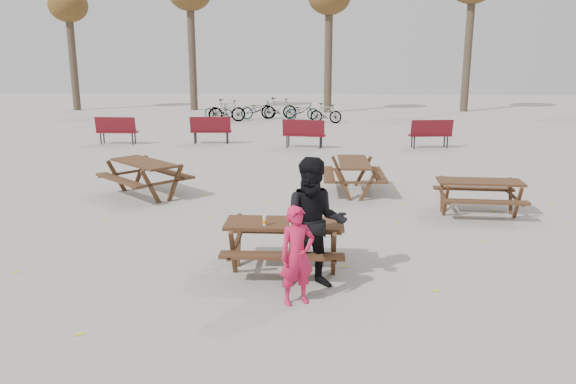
# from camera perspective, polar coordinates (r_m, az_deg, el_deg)

# --- Properties ---
(ground) EXTENTS (80.00, 80.00, 0.00)m
(ground) POSITION_cam_1_polar(r_m,az_deg,el_deg) (8.80, -0.36, -7.90)
(ground) COLOR gray
(ground) RESTS_ON ground
(main_picnic_table) EXTENTS (1.80, 1.45, 0.78)m
(main_picnic_table) POSITION_cam_1_polar(r_m,az_deg,el_deg) (8.60, -0.36, -4.26)
(main_picnic_table) COLOR #322112
(main_picnic_table) RESTS_ON ground
(food_tray) EXTENTS (0.18, 0.11, 0.03)m
(food_tray) POSITION_cam_1_polar(r_m,az_deg,el_deg) (8.38, 0.81, -3.28)
(food_tray) COLOR white
(food_tray) RESTS_ON main_picnic_table
(bread_roll) EXTENTS (0.14, 0.06, 0.05)m
(bread_roll) POSITION_cam_1_polar(r_m,az_deg,el_deg) (8.37, 0.81, -3.00)
(bread_roll) COLOR tan
(bread_roll) RESTS_ON food_tray
(soda_bottle) EXTENTS (0.07, 0.07, 0.17)m
(soda_bottle) POSITION_cam_1_polar(r_m,az_deg,el_deg) (8.37, -2.38, -2.93)
(soda_bottle) COLOR silver
(soda_bottle) RESTS_ON main_picnic_table
(child) EXTENTS (0.58, 0.50, 1.35)m
(child) POSITION_cam_1_polar(r_m,az_deg,el_deg) (7.45, 0.93, -6.48)
(child) COLOR #CD1946
(child) RESTS_ON ground
(adult) EXTENTS (0.95, 0.75, 1.89)m
(adult) POSITION_cam_1_polar(r_m,az_deg,el_deg) (7.89, 2.71, -3.24)
(adult) COLOR black
(adult) RESTS_ON ground
(picnic_table_east) EXTENTS (1.78, 1.47, 0.73)m
(picnic_table_east) POSITION_cam_1_polar(r_m,az_deg,el_deg) (12.29, 18.81, -0.55)
(picnic_table_east) COLOR #322112
(picnic_table_east) RESTS_ON ground
(picnic_table_north) EXTENTS (2.44, 2.43, 0.82)m
(picnic_table_north) POSITION_cam_1_polar(r_m,az_deg,el_deg) (13.62, -14.32, 1.32)
(picnic_table_north) COLOR #322112
(picnic_table_north) RESTS_ON ground
(picnic_table_far) EXTENTS (1.48, 1.82, 0.78)m
(picnic_table_far) POSITION_cam_1_polar(r_m,az_deg,el_deg) (13.58, 6.67, 1.53)
(picnic_table_far) COLOR #322112
(picnic_table_far) RESTS_ON ground
(park_bench_row) EXTENTS (13.02, 1.43, 1.03)m
(park_bench_row) POSITION_cam_1_polar(r_m,az_deg,el_deg) (20.56, -2.50, 6.14)
(park_bench_row) COLOR maroon
(park_bench_row) RESTS_ON ground
(bicycle_row) EXTENTS (7.19, 2.65, 1.10)m
(bicycle_row) POSITION_cam_1_polar(r_m,az_deg,el_deg) (28.80, -2.24, 8.30)
(bicycle_row) COLOR black
(bicycle_row) RESTS_ON ground
(tree_row) EXTENTS (32.17, 3.52, 8.26)m
(tree_row) POSITION_cam_1_polar(r_m,az_deg,el_deg) (33.45, 4.01, 18.81)
(tree_row) COLOR #382B21
(tree_row) RESTS_ON ground
(fallen_leaves) EXTENTS (11.00, 11.00, 0.01)m
(fallen_leaves) POSITION_cam_1_polar(r_m,az_deg,el_deg) (11.15, 2.99, -3.17)
(fallen_leaves) COLOR gold
(fallen_leaves) RESTS_ON ground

